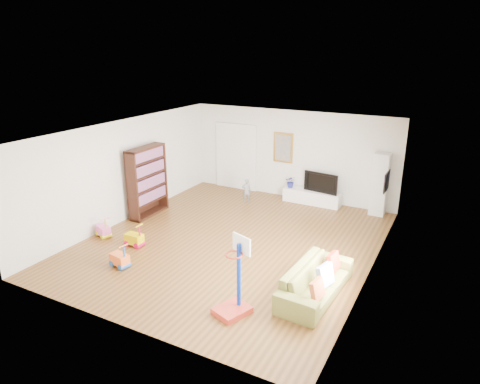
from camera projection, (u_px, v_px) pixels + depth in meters
The scene contains 25 objects.
floor at pixel (232, 242), 10.34m from camera, with size 6.50×7.50×0.00m, color brown.
ceiling at pixel (232, 131), 9.47m from camera, with size 6.50×7.50×0.00m, color white.
wall_back at pixel (291, 155), 13.05m from camera, with size 6.50×0.00×2.70m, color silver.
wall_front at pixel (118, 254), 6.77m from camera, with size 6.50×0.00×2.70m, color white.
wall_left at pixel (125, 171), 11.34m from camera, with size 0.00×7.50×2.70m, color white.
wall_right at pixel (375, 213), 8.47m from camera, with size 0.00×7.50×2.70m, color white.
navy_accent at pixel (390, 171), 9.49m from camera, with size 0.01×3.20×1.70m, color black.
olive_wainscot at pixel (383, 227), 9.92m from camera, with size 0.01×3.20×1.00m, color brown.
doorway at pixel (236, 157), 13.95m from camera, with size 1.45×0.06×2.10m, color white.
painting_back at pixel (283, 148), 13.06m from camera, with size 0.62×0.06×0.92m, color gold.
artwork_right at pixel (387, 181), 9.78m from camera, with size 0.04×0.56×0.46m, color #7F3F8C.
media_console at pixel (312, 197), 12.81m from camera, with size 1.72×0.43×0.40m, color white.
tall_cabinet at pixel (380, 184), 11.78m from camera, with size 0.41×0.41×1.75m, color white.
bookshelf at pixel (147, 181), 11.74m from camera, with size 0.35×1.32×1.93m, color #33170E.
sofa at pixel (316, 281), 8.03m from camera, with size 2.06×0.81×0.60m, color olive.
basketball_hoop at pixel (232, 277), 7.33m from camera, with size 0.50×0.60×1.44m, color #B52F20.
ride_on_yellow at pixel (134, 235), 10.04m from camera, with size 0.42×0.26×0.56m, color #E7C900.
ride_on_orange at pixel (119, 255), 9.08m from camera, with size 0.41×0.26×0.55m, color orange.
ride_on_pink at pixel (103, 227), 10.54m from camera, with size 0.40×0.25×0.53m, color #FA61B9.
child at pixel (246, 191), 12.85m from camera, with size 0.27×0.18×0.74m, color slate.
tv at pixel (322, 182), 12.57m from camera, with size 1.05×0.14×0.61m, color black.
vase_plant at pixel (291, 182), 13.00m from camera, with size 0.33×0.29×0.37m, color navy.
pillow_left at pixel (317, 289), 7.42m from camera, with size 0.09×0.35×0.35m, color #B4532A.
pillow_center at pixel (325, 275), 7.88m from camera, with size 0.11×0.40×0.40m, color white.
pillow_right at pixel (334, 262), 8.38m from camera, with size 0.09×0.35×0.35m, color red.
Camera 1 is at (4.56, -8.23, 4.47)m, focal length 32.00 mm.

